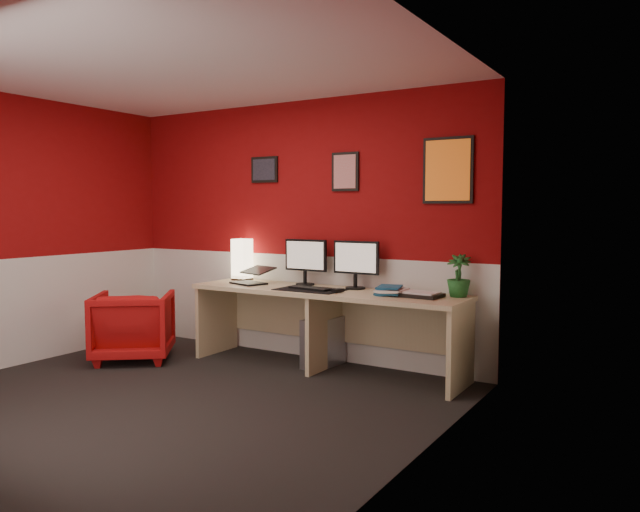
# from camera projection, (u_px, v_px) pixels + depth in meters

# --- Properties ---
(ground) EXTENTS (4.00, 3.50, 0.01)m
(ground) POSITION_uv_depth(u_px,v_px,m) (170.00, 401.00, 4.61)
(ground) COLOR black
(ground) RESTS_ON ground
(ceiling) EXTENTS (4.00, 3.50, 0.01)m
(ceiling) POSITION_uv_depth(u_px,v_px,m) (163.00, 65.00, 4.42)
(ceiling) COLOR white
(ceiling) RESTS_ON ground
(wall_back) EXTENTS (4.00, 0.01, 2.50)m
(wall_back) POSITION_uv_depth(u_px,v_px,m) (297.00, 230.00, 6.01)
(wall_back) COLOR maroon
(wall_back) RESTS_ON ground
(wall_left) EXTENTS (0.01, 3.50, 2.50)m
(wall_left) POSITION_uv_depth(u_px,v_px,m) (8.00, 231.00, 5.56)
(wall_left) COLOR maroon
(wall_left) RESTS_ON ground
(wall_right) EXTENTS (0.01, 3.50, 2.50)m
(wall_right) POSITION_uv_depth(u_px,v_px,m) (419.00, 245.00, 3.48)
(wall_right) COLOR maroon
(wall_right) RESTS_ON ground
(wainscot_back) EXTENTS (4.00, 0.01, 1.00)m
(wainscot_back) POSITION_uv_depth(u_px,v_px,m) (297.00, 305.00, 6.06)
(wainscot_back) COLOR silver
(wainscot_back) RESTS_ON ground
(wainscot_left) EXTENTS (0.01, 3.50, 1.00)m
(wainscot_left) POSITION_uv_depth(u_px,v_px,m) (12.00, 313.00, 5.61)
(wainscot_left) COLOR silver
(wainscot_left) RESTS_ON ground
(wainscot_right) EXTENTS (0.01, 3.50, 1.00)m
(wainscot_right) POSITION_uv_depth(u_px,v_px,m) (417.00, 374.00, 3.54)
(wainscot_right) COLOR silver
(wainscot_right) RESTS_ON ground
(desk) EXTENTS (2.60, 0.65, 0.73)m
(desk) POSITION_uv_depth(u_px,v_px,m) (324.00, 330.00, 5.51)
(desk) COLOR tan
(desk) RESTS_ON ground
(shoji_lamp) EXTENTS (0.16, 0.16, 0.40)m
(shoji_lamp) POSITION_uv_depth(u_px,v_px,m) (242.00, 260.00, 6.21)
(shoji_lamp) COLOR #FFE5B2
(shoji_lamp) RESTS_ON desk
(laptop) EXTENTS (0.38, 0.32, 0.22)m
(laptop) POSITION_uv_depth(u_px,v_px,m) (248.00, 273.00, 5.88)
(laptop) COLOR black
(laptop) RESTS_ON desk
(monitor_left) EXTENTS (0.45, 0.06, 0.58)m
(monitor_left) POSITION_uv_depth(u_px,v_px,m) (305.00, 255.00, 5.79)
(monitor_left) COLOR black
(monitor_left) RESTS_ON desk
(monitor_right) EXTENTS (0.45, 0.06, 0.58)m
(monitor_right) POSITION_uv_depth(u_px,v_px,m) (355.00, 257.00, 5.51)
(monitor_right) COLOR black
(monitor_right) RESTS_ON desk
(desk_mat) EXTENTS (0.60, 0.38, 0.01)m
(desk_mat) POSITION_uv_depth(u_px,v_px,m) (311.00, 290.00, 5.47)
(desk_mat) COLOR black
(desk_mat) RESTS_ON desk
(keyboard) EXTENTS (0.44, 0.20, 0.02)m
(keyboard) POSITION_uv_depth(u_px,v_px,m) (311.00, 288.00, 5.47)
(keyboard) COLOR black
(keyboard) RESTS_ON desk_mat
(mouse) EXTENTS (0.08, 0.11, 0.03)m
(mouse) POSITION_uv_depth(u_px,v_px,m) (338.00, 290.00, 5.28)
(mouse) COLOR black
(mouse) RESTS_ON desk_mat
(book_bottom) EXTENTS (0.26, 0.32, 0.03)m
(book_bottom) POSITION_uv_depth(u_px,v_px,m) (378.00, 293.00, 5.19)
(book_bottom) COLOR #1B577F
(book_bottom) RESTS_ON desk
(book_middle) EXTENTS (0.25, 0.32, 0.02)m
(book_middle) POSITION_uv_depth(u_px,v_px,m) (380.00, 290.00, 5.19)
(book_middle) COLOR silver
(book_middle) RESTS_ON book_bottom
(book_top) EXTENTS (0.26, 0.30, 0.02)m
(book_top) POSITION_uv_depth(u_px,v_px,m) (378.00, 287.00, 5.18)
(book_top) COLOR #1B577F
(book_top) RESTS_ON book_middle
(zen_tray) EXTENTS (0.37, 0.28, 0.03)m
(zen_tray) POSITION_uv_depth(u_px,v_px,m) (420.00, 295.00, 5.03)
(zen_tray) COLOR black
(zen_tray) RESTS_ON desk
(potted_plant) EXTENTS (0.22, 0.22, 0.35)m
(potted_plant) POSITION_uv_depth(u_px,v_px,m) (459.00, 276.00, 5.02)
(potted_plant) COLOR #19591E
(potted_plant) RESTS_ON desk
(pc_tower) EXTENTS (0.24, 0.47, 0.45)m
(pc_tower) POSITION_uv_depth(u_px,v_px,m) (323.00, 342.00, 5.64)
(pc_tower) COLOR #99999E
(pc_tower) RESTS_ON ground
(armchair) EXTENTS (1.00, 1.01, 0.66)m
(armchair) POSITION_uv_depth(u_px,v_px,m) (133.00, 326.00, 5.87)
(armchair) COLOR #B00A0A
(armchair) RESTS_ON ground
(art_left) EXTENTS (0.32, 0.02, 0.26)m
(art_left) POSITION_uv_depth(u_px,v_px,m) (265.00, 170.00, 6.15)
(art_left) COLOR black
(art_left) RESTS_ON wall_back
(art_center) EXTENTS (0.28, 0.02, 0.36)m
(art_center) POSITION_uv_depth(u_px,v_px,m) (345.00, 172.00, 5.67)
(art_center) COLOR red
(art_center) RESTS_ON wall_back
(art_right) EXTENTS (0.44, 0.02, 0.56)m
(art_right) POSITION_uv_depth(u_px,v_px,m) (448.00, 170.00, 5.15)
(art_right) COLOR orange
(art_right) RESTS_ON wall_back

